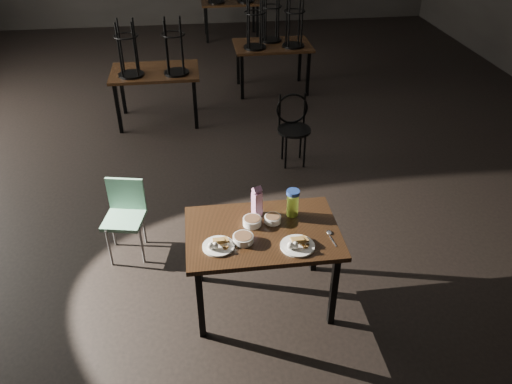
{
  "coord_description": "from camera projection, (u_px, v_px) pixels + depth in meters",
  "views": [
    {
      "loc": [
        -0.53,
        -5.82,
        3.16
      ],
      "look_at": [
        -0.09,
        -2.39,
        0.85
      ],
      "focal_mm": 35.0,
      "sensor_mm": 36.0,
      "label": 1
    }
  ],
  "objects": [
    {
      "name": "water_bottle",
      "position": [
        293.0,
        203.0,
        4.0
      ],
      "size": [
        0.12,
        0.12,
        0.23
      ],
      "color": "#BEEF46",
      "rests_on": "main_table"
    },
    {
      "name": "plate_left",
      "position": [
        218.0,
        245.0,
        3.71
      ],
      "size": [
        0.24,
        0.24,
        0.08
      ],
      "color": "white",
      "rests_on": "main_table"
    },
    {
      "name": "school_chair",
      "position": [
        125.0,
        211.0,
        4.61
      ],
      "size": [
        0.41,
        0.41,
        0.75
      ],
      "rotation": [
        0.0,
        0.0,
        -0.21
      ],
      "color": "#68A286",
      "rests_on": "ground"
    },
    {
      "name": "bowl_far",
      "position": [
        273.0,
        219.0,
        3.97
      ],
      "size": [
        0.13,
        0.13,
        0.05
      ],
      "color": "white",
      "rests_on": "main_table"
    },
    {
      "name": "plate_right",
      "position": [
        297.0,
        245.0,
        3.71
      ],
      "size": [
        0.26,
        0.26,
        0.08
      ],
      "color": "white",
      "rests_on": "main_table"
    },
    {
      "name": "spoon",
      "position": [
        330.0,
        234.0,
        3.85
      ],
      "size": [
        0.05,
        0.2,
        0.01
      ],
      "color": "silver",
      "rests_on": "main_table"
    },
    {
      "name": "bowl_big",
      "position": [
        243.0,
        239.0,
        3.76
      ],
      "size": [
        0.16,
        0.16,
        0.05
      ],
      "color": "white",
      "rests_on": "main_table"
    },
    {
      "name": "bg_table_left",
      "position": [
        154.0,
        71.0,
        6.81
      ],
      "size": [
        1.2,
        0.8,
        1.48
      ],
      "color": "black",
      "rests_on": "ground"
    },
    {
      "name": "bentwood_chair",
      "position": [
        293.0,
        124.0,
        6.02
      ],
      "size": [
        0.4,
        0.4,
        0.85
      ],
      "rotation": [
        0.0,
        0.0,
        -0.0
      ],
      "color": "black",
      "rests_on": "ground"
    },
    {
      "name": "bg_table_right",
      "position": [
        273.0,
        43.0,
        7.79
      ],
      "size": [
        1.2,
        0.8,
        1.48
      ],
      "color": "black",
      "rests_on": "ground"
    },
    {
      "name": "juice_carton",
      "position": [
        257.0,
        202.0,
        4.0
      ],
      "size": [
        0.09,
        0.09,
        0.27
      ],
      "color": "#88186A",
      "rests_on": "main_table"
    },
    {
      "name": "main_table",
      "position": [
        263.0,
        239.0,
        3.93
      ],
      "size": [
        1.2,
        0.8,
        0.75
      ],
      "color": "black",
      "rests_on": "ground"
    },
    {
      "name": "bg_table_far",
      "position": [
        230.0,
        1.0,
        10.2
      ],
      "size": [
        1.2,
        0.8,
        1.48
      ],
      "color": "black",
      "rests_on": "ground"
    },
    {
      "name": "bowl_near",
      "position": [
        252.0,
        221.0,
        3.94
      ],
      "size": [
        0.15,
        0.15,
        0.06
      ],
      "color": "white",
      "rests_on": "main_table"
    }
  ]
}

